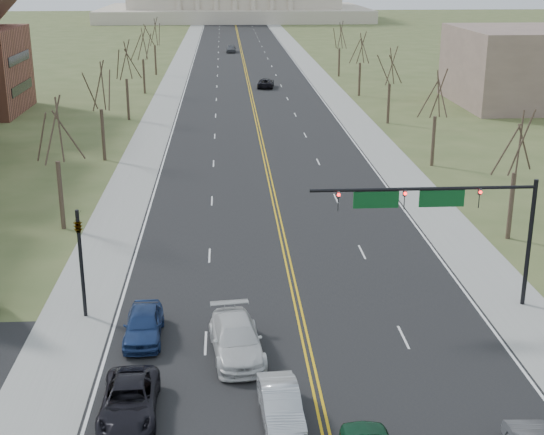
{
  "coord_description": "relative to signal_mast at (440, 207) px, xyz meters",
  "views": [
    {
      "loc": [
        -3.8,
        -23.93,
        17.93
      ],
      "look_at": [
        -1.02,
        20.59,
        3.0
      ],
      "focal_mm": 50.0,
      "sensor_mm": 36.0,
      "label": 1
    }
  ],
  "objects": [
    {
      "name": "tree_l_1",
      "position": [
        -22.95,
        34.5,
        1.18
      ],
      "size": [
        3.96,
        3.96,
        9.0
      ],
      "color": "#392D21",
      "rests_on": "ground"
    },
    {
      "name": "sidewalk_left",
      "position": [
        -19.45,
        96.5,
        -5.75
      ],
      "size": [
        4.0,
        380.0,
        0.03
      ],
      "primitive_type": "cube",
      "color": "gray",
      "rests_on": "ground"
    },
    {
      "name": "signal_left",
      "position": [
        -18.95,
        0.0,
        -2.05
      ],
      "size": [
        0.32,
        0.36,
        6.0
      ],
      "color": "black",
      "rests_on": "ground"
    },
    {
      "name": "center_line",
      "position": [
        -7.45,
        96.5,
        -5.75
      ],
      "size": [
        0.42,
        380.0,
        0.01
      ],
      "primitive_type": "cube",
      "color": "gold",
      "rests_on": "road"
    },
    {
      "name": "tree_l_2",
      "position": [
        -22.95,
        54.5,
        1.18
      ],
      "size": [
        3.96,
        3.96,
        9.0
      ],
      "color": "#392D21",
      "rests_on": "ground"
    },
    {
      "name": "sidewalk_right",
      "position": [
        4.55,
        96.5,
        -5.75
      ],
      "size": [
        4.0,
        380.0,
        0.03
      ],
      "primitive_type": "cube",
      "color": "gray",
      "rests_on": "ground"
    },
    {
      "name": "edge_line_left",
      "position": [
        -17.25,
        96.5,
        -5.75
      ],
      "size": [
        0.15,
        380.0,
        0.01
      ],
      "primitive_type": "cube",
      "color": "silver",
      "rests_on": "road"
    },
    {
      "name": "tree_l_3",
      "position": [
        -22.95,
        74.5,
        1.18
      ],
      "size": [
        3.96,
        3.96,
        9.0
      ],
      "color": "#392D21",
      "rests_on": "ground"
    },
    {
      "name": "tree_r_0",
      "position": [
        8.05,
        10.5,
        0.79
      ],
      "size": [
        3.74,
        3.74,
        8.5
      ],
      "color": "#392D21",
      "rests_on": "ground"
    },
    {
      "name": "tree_l_4",
      "position": [
        -22.95,
        94.5,
        1.18
      ],
      "size": [
        3.96,
        3.96,
        9.0
      ],
      "color": "#392D21",
      "rests_on": "ground"
    },
    {
      "name": "signal_mast",
      "position": [
        0.0,
        0.0,
        0.0
      ],
      "size": [
        12.12,
        0.44,
        7.2
      ],
      "color": "black",
      "rests_on": "ground"
    },
    {
      "name": "tree_r_1",
      "position": [
        8.05,
        30.5,
        0.79
      ],
      "size": [
        3.74,
        3.74,
        8.5
      ],
      "color": "#392D21",
      "rests_on": "ground"
    },
    {
      "name": "car_far_sb",
      "position": [
        -9.72,
        128.38,
        -4.92
      ],
      "size": [
        2.13,
        4.95,
        1.67
      ],
      "primitive_type": "imported",
      "rotation": [
        0.0,
        0.0,
        -0.03
      ],
      "color": "#4E5156",
      "rests_on": "road"
    },
    {
      "name": "edge_line_right",
      "position": [
        2.35,
        96.5,
        -5.75
      ],
      "size": [
        0.15,
        380.0,
        0.01
      ],
      "primitive_type": "cube",
      "color": "silver",
      "rests_on": "road"
    },
    {
      "name": "tree_r_2",
      "position": [
        8.05,
        50.5,
        0.79
      ],
      "size": [
        3.74,
        3.74,
        8.5
      ],
      "color": "#392D21",
      "rests_on": "ground"
    },
    {
      "name": "tree_r_4",
      "position": [
        8.05,
        90.5,
        0.79
      ],
      "size": [
        3.74,
        3.74,
        8.5
      ],
      "color": "#392D21",
      "rests_on": "ground"
    },
    {
      "name": "car_sb_inner_lead",
      "position": [
        -9.2,
        -10.46,
        -5.02
      ],
      "size": [
        1.84,
        4.55,
        1.47
      ],
      "primitive_type": "imported",
      "rotation": [
        0.0,
        0.0,
        0.07
      ],
      "color": "#B2B5BB",
      "rests_on": "road"
    },
    {
      "name": "car_sb_outer_second",
      "position": [
        -15.55,
        -2.82,
        -4.96
      ],
      "size": [
        1.93,
        4.66,
        1.58
      ],
      "primitive_type": "imported",
      "rotation": [
        0.0,
        0.0,
        0.01
      ],
      "color": "navy",
      "rests_on": "road"
    },
    {
      "name": "cross_road",
      "position": [
        -7.45,
        -7.5,
        -5.76
      ],
      "size": [
        120.0,
        14.0,
        0.01
      ],
      "primitive_type": "cube",
      "color": "black",
      "rests_on": "ground"
    },
    {
      "name": "car_sb_inner_second",
      "position": [
        -10.92,
        -4.77,
        -4.92
      ],
      "size": [
        2.96,
        5.95,
        1.66
      ],
      "primitive_type": "imported",
      "rotation": [
        0.0,
        0.0,
        0.11
      ],
      "color": "silver",
      "rests_on": "road"
    },
    {
      "name": "road",
      "position": [
        -7.45,
        96.5,
        -5.76
      ],
      "size": [
        20.0,
        380.0,
        0.01
      ],
      "primitive_type": "cube",
      "color": "black",
      "rests_on": "ground"
    },
    {
      "name": "car_sb_outer_lead",
      "position": [
        -15.47,
        -9.7,
        -5.04
      ],
      "size": [
        2.47,
        5.15,
        1.42
      ],
      "primitive_type": "imported",
      "rotation": [
        0.0,
        0.0,
        0.02
      ],
      "color": "black",
      "rests_on": "road"
    },
    {
      "name": "tree_r_3",
      "position": [
        8.05,
        70.5,
        0.79
      ],
      "size": [
        3.74,
        3.74,
        8.5
      ],
      "color": "#392D21",
      "rests_on": "ground"
    },
    {
      "name": "car_far_nb",
      "position": [
        -4.95,
        78.89,
        -5.04
      ],
      "size": [
        2.89,
        5.31,
        1.41
      ],
      "primitive_type": "imported",
      "rotation": [
        0.0,
        0.0,
        3.03
      ],
      "color": "black",
      "rests_on": "road"
    },
    {
      "name": "tree_l_0",
      "position": [
        -22.95,
        14.5,
        1.18
      ],
      "size": [
        3.96,
        3.96,
        9.0
      ],
      "color": "#392D21",
      "rests_on": "ground"
    }
  ]
}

